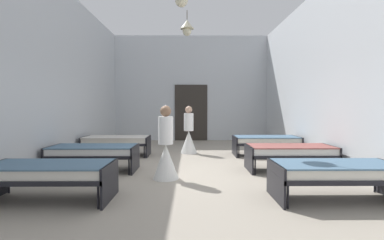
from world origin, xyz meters
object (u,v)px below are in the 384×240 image
at_px(bed_right_row_1, 290,151).
at_px(bed_left_row_2, 117,141).
at_px(bed_right_row_0, 336,172).
at_px(bed_left_row_1, 94,152).
at_px(nurse_near_aisle, 189,136).
at_px(bed_left_row_0, 49,172).
at_px(nurse_mid_aisle, 166,153).
at_px(bed_right_row_2, 266,141).

xyz_separation_m(bed_right_row_1, bed_left_row_2, (-4.42, 1.90, 0.00)).
height_order(bed_right_row_0, bed_left_row_2, same).
bearing_deg(bed_left_row_1, nurse_near_aisle, 47.88).
relative_size(bed_left_row_0, bed_right_row_0, 1.00).
height_order(bed_left_row_1, bed_right_row_1, same).
bearing_deg(bed_left_row_2, nurse_near_aisle, 11.93).
relative_size(bed_right_row_0, bed_left_row_2, 1.00).
distance_m(nurse_near_aisle, nurse_mid_aisle, 3.03).
height_order(bed_right_row_1, bed_right_row_2, same).
xyz_separation_m(bed_left_row_2, nurse_near_aisle, (2.12, 0.45, 0.09)).
height_order(bed_left_row_1, bed_left_row_2, same).
height_order(bed_left_row_0, nurse_mid_aisle, nurse_mid_aisle).
distance_m(bed_left_row_1, bed_right_row_2, 4.81).
xyz_separation_m(bed_right_row_0, nurse_near_aisle, (-2.30, 4.25, 0.09)).
xyz_separation_m(bed_left_row_1, nurse_near_aisle, (2.12, 2.35, 0.09)).
bearing_deg(nurse_mid_aisle, bed_right_row_0, 65.59).
bearing_deg(bed_left_row_1, bed_left_row_2, 90.00).
height_order(bed_right_row_0, bed_left_row_1, same).
bearing_deg(bed_left_row_2, bed_right_row_0, -40.69).
bearing_deg(bed_left_row_2, bed_left_row_1, -90.00).
distance_m(bed_right_row_2, nurse_mid_aisle, 3.75).
height_order(bed_left_row_2, nurse_mid_aisle, nurse_mid_aisle).
distance_m(bed_left_row_0, nurse_near_aisle, 4.75).
height_order(bed_right_row_0, bed_right_row_1, same).
bearing_deg(bed_right_row_2, bed_left_row_0, -139.31).
distance_m(bed_right_row_1, bed_left_row_2, 4.81).
height_order(bed_right_row_1, nurse_near_aisle, nurse_near_aisle).
xyz_separation_m(bed_left_row_0, bed_left_row_2, (0.00, 3.80, 0.00)).
height_order(bed_left_row_0, bed_left_row_1, same).
height_order(bed_right_row_0, nurse_mid_aisle, nurse_mid_aisle).
relative_size(bed_left_row_2, nurse_near_aisle, 1.28).
height_order(bed_left_row_2, nurse_near_aisle, nurse_near_aisle).
relative_size(bed_left_row_1, nurse_near_aisle, 1.28).
xyz_separation_m(bed_left_row_1, bed_right_row_2, (4.42, 1.90, 0.00)).
xyz_separation_m(bed_left_row_1, bed_left_row_2, (0.00, 1.90, 0.00)).
xyz_separation_m(bed_right_row_0, bed_right_row_1, (0.00, 1.90, 0.00)).
distance_m(bed_left_row_1, nurse_mid_aisle, 1.80).
bearing_deg(bed_left_row_1, bed_right_row_1, 0.00).
bearing_deg(bed_left_row_2, bed_right_row_2, 0.00).
distance_m(bed_left_row_0, bed_right_row_2, 5.83).
bearing_deg(nurse_near_aisle, bed_right_row_1, -83.25).
relative_size(bed_left_row_2, bed_right_row_2, 1.00).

